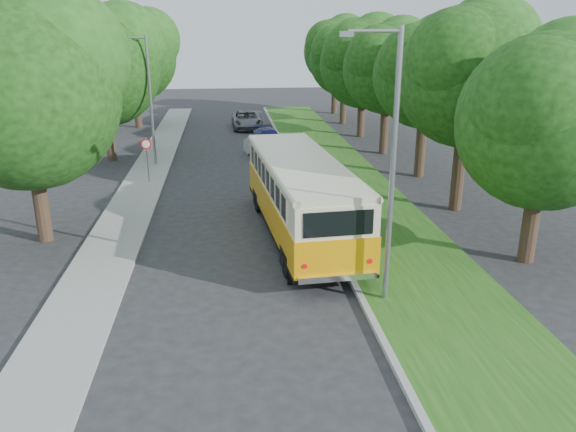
{
  "coord_description": "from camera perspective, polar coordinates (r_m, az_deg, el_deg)",
  "views": [
    {
      "loc": [
        -0.33,
        -17.45,
        7.98
      ],
      "look_at": [
        1.77,
        1.51,
        1.5
      ],
      "focal_mm": 35.0,
      "sensor_mm": 36.0,
      "label": 1
    }
  ],
  "objects": [
    {
      "name": "sidewalk",
      "position": [
        24.22,
        -16.6,
        -1.14
      ],
      "size": [
        2.2,
        70.0,
        0.12
      ],
      "primitive_type": "cube",
      "color": "gray",
      "rests_on": "ground"
    },
    {
      "name": "warning_sign",
      "position": [
        30.38,
        -14.16,
        6.28
      ],
      "size": [
        0.56,
        0.1,
        2.5
      ],
      "color": "gray",
      "rests_on": "ground"
    },
    {
      "name": "car_white",
      "position": [
        35.83,
        -2.65,
        6.88
      ],
      "size": [
        2.31,
        3.94,
        1.23
      ],
      "primitive_type": "imported",
      "rotation": [
        0.0,
        0.0,
        0.29
      ],
      "color": "silver",
      "rests_on": "ground"
    },
    {
      "name": "car_grey",
      "position": [
        46.63,
        -4.21,
        9.72
      ],
      "size": [
        2.45,
        5.06,
        1.39
      ],
      "primitive_type": "imported",
      "rotation": [
        0.0,
        0.0,
        0.03
      ],
      "color": "slate",
      "rests_on": "ground"
    },
    {
      "name": "curb",
      "position": [
        24.12,
        3.4,
        -0.4
      ],
      "size": [
        0.2,
        70.0,
        0.15
      ],
      "primitive_type": "cube",
      "color": "gray",
      "rests_on": "ground"
    },
    {
      "name": "car_silver",
      "position": [
        31.22,
        -0.03,
        5.15
      ],
      "size": [
        1.8,
        3.81,
        1.26
      ],
      "primitive_type": "imported",
      "rotation": [
        0.0,
        0.0,
        0.08
      ],
      "color": "silver",
      "rests_on": "ground"
    },
    {
      "name": "vintage_bus",
      "position": [
        21.87,
        1.31,
        1.84
      ],
      "size": [
        3.64,
        11.07,
        3.23
      ],
      "primitive_type": null,
      "rotation": [
        0.0,
        0.0,
        0.08
      ],
      "color": "#F7A107",
      "rests_on": "ground"
    },
    {
      "name": "ground",
      "position": [
        19.19,
        -4.8,
        -5.88
      ],
      "size": [
        120.0,
        120.0,
        0.0
      ],
      "primitive_type": "plane",
      "color": "#272729",
      "rests_on": "ground"
    },
    {
      "name": "car_blue",
      "position": [
        39.24,
        -2.03,
        7.92
      ],
      "size": [
        2.38,
        4.41,
        1.21
      ],
      "primitive_type": "imported",
      "rotation": [
        0.0,
        0.0,
        0.17
      ],
      "color": "navy",
      "rests_on": "ground"
    },
    {
      "name": "lamppost_near",
      "position": [
        16.03,
        10.32,
        5.44
      ],
      "size": [
        1.71,
        0.16,
        8.0
      ],
      "color": "gray",
      "rests_on": "ground"
    },
    {
      "name": "treeline",
      "position": [
        35.67,
        -0.75,
        15.46
      ],
      "size": [
        24.27,
        41.91,
        9.46
      ],
      "color": "#332319",
      "rests_on": "ground"
    },
    {
      "name": "grass_verge",
      "position": [
        24.62,
        8.8,
        -0.22
      ],
      "size": [
        4.5,
        70.0,
        0.13
      ],
      "primitive_type": "cube",
      "color": "#205115",
      "rests_on": "ground"
    },
    {
      "name": "lamppost_far",
      "position": [
        33.96,
        -13.97,
        11.69
      ],
      "size": [
        1.71,
        0.16,
        7.5
      ],
      "color": "gray",
      "rests_on": "ground"
    }
  ]
}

